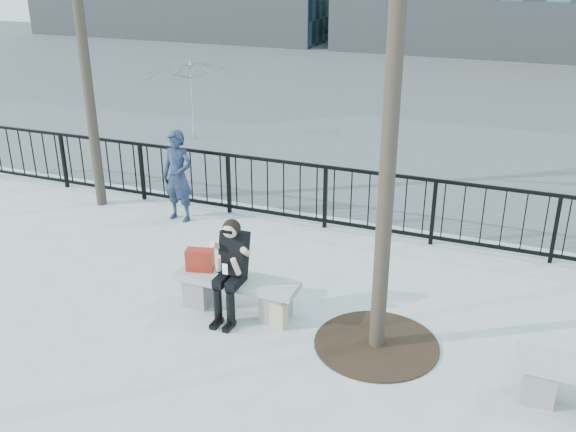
% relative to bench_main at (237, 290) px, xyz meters
% --- Properties ---
extents(ground, '(120.00, 120.00, 0.00)m').
position_rel_bench_main_xyz_m(ground, '(0.00, 0.00, -0.30)').
color(ground, '#9D9E98').
rests_on(ground, ground).
extents(street_surface, '(60.00, 23.00, 0.01)m').
position_rel_bench_main_xyz_m(street_surface, '(0.00, 15.00, -0.30)').
color(street_surface, '#474747').
rests_on(street_surface, ground).
extents(railing, '(14.00, 0.06, 1.10)m').
position_rel_bench_main_xyz_m(railing, '(0.00, 3.00, 0.25)').
color(railing, black).
rests_on(railing, ground).
extents(tree_grate, '(1.50, 1.50, 0.02)m').
position_rel_bench_main_xyz_m(tree_grate, '(1.90, -0.10, -0.29)').
color(tree_grate, black).
rests_on(tree_grate, ground).
extents(bench_main, '(1.65, 0.46, 0.49)m').
position_rel_bench_main_xyz_m(bench_main, '(0.00, 0.00, 0.00)').
color(bench_main, slate).
rests_on(bench_main, ground).
extents(seated_woman, '(0.50, 0.64, 1.34)m').
position_rel_bench_main_xyz_m(seated_woman, '(0.00, -0.16, 0.37)').
color(seated_woman, black).
rests_on(seated_woman, ground).
extents(handbag, '(0.39, 0.25, 0.29)m').
position_rel_bench_main_xyz_m(handbag, '(-0.53, 0.02, 0.34)').
color(handbag, maroon).
rests_on(handbag, bench_main).
extents(shopping_bag, '(0.38, 0.20, 0.34)m').
position_rel_bench_main_xyz_m(shopping_bag, '(0.58, -0.13, -0.13)').
color(shopping_bag, beige).
rests_on(shopping_bag, ground).
extents(standing_man, '(0.61, 0.43, 1.59)m').
position_rel_bench_main_xyz_m(standing_man, '(-2.26, 2.40, 0.50)').
color(standing_man, black).
rests_on(standing_man, ground).
extents(vendor_umbrella, '(2.36, 2.40, 1.95)m').
position_rel_bench_main_xyz_m(vendor_umbrella, '(-4.55, 6.94, 0.68)').
color(vendor_umbrella, gold).
rests_on(vendor_umbrella, ground).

